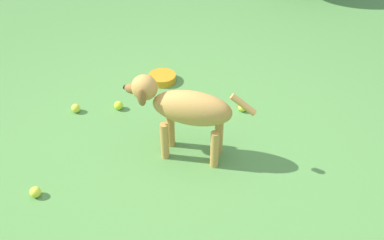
{
  "coord_description": "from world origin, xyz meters",
  "views": [
    {
      "loc": [
        -0.19,
        1.98,
        1.93
      ],
      "look_at": [
        -0.17,
        -0.14,
        0.29
      ],
      "focal_mm": 41.05,
      "sensor_mm": 36.0,
      "label": 1
    }
  ],
  "objects": [
    {
      "name": "dog",
      "position": [
        -0.13,
        -0.16,
        0.37
      ],
      "size": [
        0.8,
        0.32,
        0.56
      ],
      "rotation": [
        0.0,
        0.0,
        6.03
      ],
      "color": "#C69347",
      "rests_on": "ground"
    },
    {
      "name": "tennis_ball_4",
      "position": [
        0.68,
        -0.6,
        0.03
      ],
      "size": [
        0.07,
        0.07,
        0.07
      ],
      "primitive_type": "sphere",
      "color": "#CEDA3D",
      "rests_on": "ground"
    },
    {
      "name": "water_bowl",
      "position": [
        0.08,
        -1.03,
        0.03
      ],
      "size": [
        0.22,
        0.22,
        0.06
      ],
      "primitive_type": "cylinder",
      "color": "orange",
      "rests_on": "ground"
    },
    {
      "name": "ground",
      "position": [
        0.0,
        0.0,
        0.0
      ],
      "size": [
        14.0,
        14.0,
        0.0
      ],
      "primitive_type": "plane",
      "color": "#548C42"
    },
    {
      "name": "tennis_ball_2",
      "position": [
        -0.23,
        -0.69,
        0.03
      ],
      "size": [
        0.07,
        0.07,
        0.07
      ],
      "primitive_type": "sphere",
      "color": "yellow",
      "rests_on": "ground"
    },
    {
      "name": "tennis_ball_3",
      "position": [
        0.74,
        0.23,
        0.03
      ],
      "size": [
        0.07,
        0.07,
        0.07
      ],
      "primitive_type": "sphere",
      "color": "#D6E03C",
      "rests_on": "ground"
    },
    {
      "name": "tennis_ball_0",
      "position": [
        0.38,
        -0.64,
        0.03
      ],
      "size": [
        0.07,
        0.07,
        0.07
      ],
      "primitive_type": "sphere",
      "color": "#C4DF2D",
      "rests_on": "ground"
    },
    {
      "name": "tennis_ball_1",
      "position": [
        -0.54,
        -0.63,
        0.03
      ],
      "size": [
        0.07,
        0.07,
        0.07
      ],
      "primitive_type": "sphere",
      "color": "#D2D83A",
      "rests_on": "ground"
    }
  ]
}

